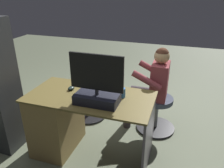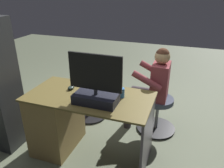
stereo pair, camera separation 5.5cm
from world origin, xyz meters
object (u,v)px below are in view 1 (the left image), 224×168
(teddy_bear, at_px, (88,76))
(person, at_px, (152,83))
(visitor_chair, at_px, (157,112))
(computer_mouse, at_px, (71,88))
(cup, at_px, (122,93))
(monitor, at_px, (97,90))
(office_chair_teddy, at_px, (89,100))
(tv_remote, at_px, (79,93))
(keyboard, at_px, (97,94))
(desk, at_px, (63,119))

(teddy_bear, height_order, person, person)
(teddy_bear, relative_size, visitor_chair, 0.75)
(computer_mouse, xyz_separation_m, cup, (-0.57, -0.01, 0.03))
(monitor, relative_size, cup, 5.32)
(office_chair_teddy, bearing_deg, person, 179.68)
(cup, xyz_separation_m, tv_remote, (0.45, 0.06, -0.04))
(monitor, height_order, keyboard, monitor)
(computer_mouse, xyz_separation_m, tv_remote, (-0.12, 0.06, -0.01))
(monitor, xyz_separation_m, cup, (-0.19, -0.20, -0.09))
(tv_remote, relative_size, person, 0.13)
(tv_remote, xyz_separation_m, person, (-0.66, -0.71, -0.10))
(person, bearing_deg, keyboard, 55.03)
(visitor_chair, bearing_deg, office_chair_teddy, -0.32)
(computer_mouse, relative_size, tv_remote, 0.64)
(monitor, distance_m, teddy_bear, 1.02)
(computer_mouse, relative_size, person, 0.09)
(computer_mouse, bearing_deg, teddy_bear, -81.08)
(desk, xyz_separation_m, monitor, (-0.47, 0.12, 0.50))
(office_chair_teddy, relative_size, teddy_bear, 1.28)
(teddy_bear, bearing_deg, monitor, 119.37)
(cup, distance_m, teddy_bear, 0.96)
(computer_mouse, bearing_deg, keyboard, 176.38)
(monitor, bearing_deg, teddy_bear, -60.63)
(desk, bearing_deg, teddy_bear, -89.26)
(desk, xyz_separation_m, visitor_chair, (-0.97, -0.72, -0.14))
(desk, distance_m, keyboard, 0.55)
(monitor, distance_m, cup, 0.29)
(computer_mouse, distance_m, teddy_bear, 0.69)
(desk, distance_m, person, 1.17)
(desk, distance_m, computer_mouse, 0.39)
(cup, bearing_deg, office_chair_teddy, -43.87)
(visitor_chair, bearing_deg, person, -0.32)
(desk, relative_size, computer_mouse, 13.57)
(monitor, distance_m, computer_mouse, 0.44)
(tv_remote, xyz_separation_m, teddy_bear, (0.23, -0.72, -0.12))
(keyboard, relative_size, cup, 4.33)
(cup, xyz_separation_m, visitor_chair, (-0.30, -0.64, -0.54))
(teddy_bear, bearing_deg, desk, 90.74)
(desk, height_order, teddy_bear, teddy_bear)
(keyboard, bearing_deg, cup, -174.23)
(keyboard, height_order, tv_remote, keyboard)
(keyboard, height_order, computer_mouse, computer_mouse)
(desk, xyz_separation_m, computer_mouse, (-0.10, -0.07, 0.37))
(monitor, xyz_separation_m, computer_mouse, (0.38, -0.19, -0.12))
(computer_mouse, bearing_deg, monitor, 153.43)
(monitor, distance_m, tv_remote, 0.32)
(teddy_bear, bearing_deg, visitor_chair, 178.92)
(desk, relative_size, tv_remote, 8.68)
(office_chair_teddy, distance_m, teddy_bear, 0.37)
(computer_mouse, bearing_deg, tv_remote, 155.50)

